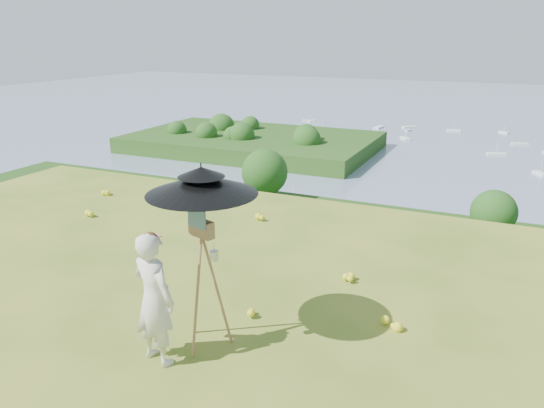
% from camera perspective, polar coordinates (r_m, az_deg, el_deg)
% --- Properties ---
extents(ground, '(14.00, 14.00, 0.00)m').
position_cam_1_polar(ground, '(7.03, -22.24, -14.33)').
color(ground, '#4C6C1E').
rests_on(ground, ground).
extents(shoreline_tier, '(170.00, 28.00, 8.00)m').
position_cam_1_polar(shoreline_tier, '(88.40, 19.12, -9.82)').
color(shoreline_tier, slate).
rests_on(shoreline_tier, bay_water).
extents(bay_water, '(700.00, 700.00, 0.00)m').
position_cam_1_polar(bay_water, '(246.83, 23.36, 7.65)').
color(bay_water, slate).
rests_on(bay_water, ground).
extents(peninsula, '(90.00, 60.00, 12.00)m').
position_cam_1_polar(peninsula, '(180.69, -2.09, 7.46)').
color(peninsula, '#19360E').
rests_on(peninsula, bay_water).
extents(slope_trees, '(110.00, 50.00, 6.00)m').
position_cam_1_polar(slope_trees, '(43.36, 16.16, -8.29)').
color(slope_trees, '#164815').
rests_on(slope_trees, forest_slope).
extents(harbor_town, '(110.00, 22.00, 5.00)m').
position_cam_1_polar(harbor_town, '(85.68, 19.56, -5.96)').
color(harbor_town, silver).
rests_on(harbor_town, shoreline_tier).
extents(moored_boats, '(140.00, 140.00, 0.70)m').
position_cam_1_polar(moored_boats, '(169.92, 18.17, 4.30)').
color(moored_boats, silver).
rests_on(moored_boats, bay_water).
extents(wildflowers, '(10.00, 10.50, 0.12)m').
position_cam_1_polar(wildflowers, '(7.14, -20.83, -13.05)').
color(wildflowers, yellow).
rests_on(wildflowers, ground).
extents(painter, '(0.65, 0.51, 1.57)m').
position_cam_1_polar(painter, '(6.11, -12.58, -9.90)').
color(painter, silver).
rests_on(painter, ground).
extents(field_easel, '(0.82, 0.82, 1.74)m').
position_cam_1_polar(field_easel, '(6.28, -7.37, -7.97)').
color(field_easel, '#8B5F3A').
rests_on(field_easel, ground).
extents(sun_umbrella, '(1.57, 1.57, 0.82)m').
position_cam_1_polar(sun_umbrella, '(5.94, -7.51, 0.57)').
color(sun_umbrella, black).
rests_on(sun_umbrella, field_easel).
extents(painter_cap, '(0.26, 0.27, 0.10)m').
position_cam_1_polar(painter_cap, '(5.80, -13.07, -3.38)').
color(painter_cap, '#DA7779').
rests_on(painter_cap, painter).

